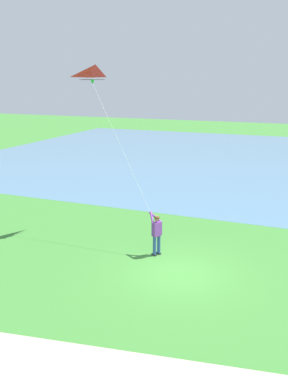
# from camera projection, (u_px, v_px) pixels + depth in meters

# --- Properties ---
(ground_plane) EXTENTS (120.00, 120.00, 0.00)m
(ground_plane) POSITION_uv_depth(u_px,v_px,m) (179.00, 274.00, 15.66)
(ground_plane) COLOR #3D7F33
(lake_water) EXTENTS (36.00, 44.00, 0.01)m
(lake_water) POSITION_uv_depth(u_px,v_px,m) (215.00, 157.00, 39.22)
(lake_water) COLOR teal
(lake_water) RESTS_ON ground
(walkway_path) EXTENTS (7.19, 32.00, 0.02)m
(walkway_path) POSITION_uv_depth(u_px,v_px,m) (29.00, 368.00, 10.54)
(walkway_path) COLOR #B7AD99
(walkway_path) RESTS_ON ground
(person_kite_flyer) EXTENTS (0.52, 0.62, 1.83)m
(person_kite_flyer) POSITION_uv_depth(u_px,v_px,m) (156.00, 231.00, 17.12)
(person_kite_flyer) COLOR #232328
(person_kite_flyer) RESTS_ON ground
(flying_kite) EXTENTS (2.66, 4.02, 5.97)m
(flying_kite) POSITION_uv_depth(u_px,v_px,m) (96.00, 76.00, 18.64)
(flying_kite) COLOR red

